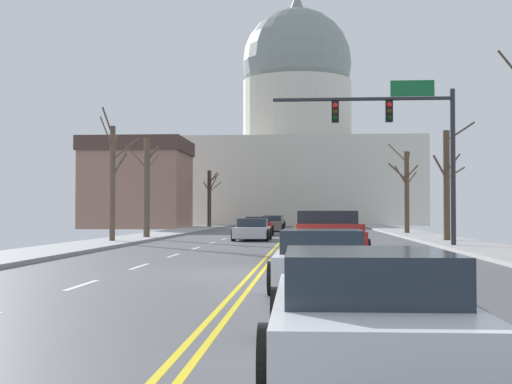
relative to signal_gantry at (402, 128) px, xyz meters
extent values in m
cube|color=#505055|center=(-5.44, -13.05, -5.26)|extent=(14.00, 180.00, 0.06)
cube|color=yellow|center=(-5.56, -13.05, -5.23)|extent=(0.10, 176.40, 0.00)
cube|color=yellow|center=(-5.32, -13.05, -5.23)|extent=(0.10, 176.40, 0.00)
cube|color=silver|center=(-1.94, -21.55, -5.23)|extent=(0.12, 2.20, 0.00)
cube|color=silver|center=(-1.94, -16.35, -5.23)|extent=(0.12, 2.20, 0.00)
cube|color=silver|center=(-1.94, -11.15, -5.23)|extent=(0.12, 2.20, 0.00)
cube|color=silver|center=(-1.94, -5.95, -5.23)|extent=(0.12, 2.20, 0.00)
cube|color=silver|center=(-1.94, -0.75, -5.23)|extent=(0.12, 2.20, 0.00)
cube|color=silver|center=(-1.94, 4.45, -5.23)|extent=(0.12, 2.20, 0.00)
cube|color=silver|center=(-1.94, 9.65, -5.23)|extent=(0.12, 2.20, 0.00)
cube|color=silver|center=(-1.94, 14.85, -5.23)|extent=(0.12, 2.20, 0.00)
cube|color=silver|center=(-1.94, 20.05, -5.23)|extent=(0.12, 2.20, 0.00)
cube|color=silver|center=(-1.94, 25.25, -5.23)|extent=(0.12, 2.20, 0.00)
cube|color=silver|center=(-1.94, 30.45, -5.23)|extent=(0.12, 2.20, 0.00)
cube|color=silver|center=(-1.94, 35.65, -5.23)|extent=(0.12, 2.20, 0.00)
cube|color=silver|center=(-1.94, 40.85, -5.23)|extent=(0.12, 2.20, 0.00)
cube|color=silver|center=(-1.94, 46.05, -5.23)|extent=(0.12, 2.20, 0.00)
cube|color=silver|center=(-1.94, 51.25, -5.23)|extent=(0.12, 2.20, 0.00)
cube|color=silver|center=(-8.94, -16.35, -5.23)|extent=(0.12, 2.20, 0.00)
cube|color=silver|center=(-8.94, -11.15, -5.23)|extent=(0.12, 2.20, 0.00)
cube|color=silver|center=(-8.94, -5.95, -5.23)|extent=(0.12, 2.20, 0.00)
cube|color=silver|center=(-8.94, -0.75, -5.23)|extent=(0.12, 2.20, 0.00)
cube|color=silver|center=(-8.94, 4.45, -5.23)|extent=(0.12, 2.20, 0.00)
cube|color=silver|center=(-8.94, 9.65, -5.23)|extent=(0.12, 2.20, 0.00)
cube|color=silver|center=(-8.94, 14.85, -5.23)|extent=(0.12, 2.20, 0.00)
cube|color=silver|center=(-8.94, 20.05, -5.23)|extent=(0.12, 2.20, 0.00)
cube|color=silver|center=(-8.94, 25.25, -5.23)|extent=(0.12, 2.20, 0.00)
cube|color=silver|center=(-8.94, 30.45, -5.23)|extent=(0.12, 2.20, 0.00)
cube|color=silver|center=(-8.94, 35.65, -5.23)|extent=(0.12, 2.20, 0.00)
cube|color=silver|center=(-8.94, 40.85, -5.23)|extent=(0.12, 2.20, 0.00)
cube|color=silver|center=(-8.94, 46.05, -5.23)|extent=(0.12, 2.20, 0.00)
cube|color=silver|center=(-8.94, 51.25, -5.23)|extent=(0.12, 2.20, 0.00)
cylinder|color=#28282D|center=(2.16, 0.01, -1.70)|extent=(0.22, 0.22, 6.77)
cylinder|color=#28282D|center=(-1.74, 0.01, 1.28)|extent=(7.80, 0.16, 0.16)
cube|color=black|center=(-0.57, 0.01, 0.72)|extent=(0.32, 0.28, 0.92)
sphere|color=red|center=(-0.57, -0.15, 1.00)|extent=(0.22, 0.22, 0.22)
sphere|color=#332B05|center=(-0.57, -0.15, 0.72)|extent=(0.22, 0.22, 0.22)
sphere|color=black|center=(-0.57, -0.15, 0.44)|extent=(0.22, 0.22, 0.22)
cube|color=black|center=(-2.91, 0.01, 0.72)|extent=(0.32, 0.28, 0.92)
sphere|color=red|center=(-2.91, -0.15, 1.00)|extent=(0.22, 0.22, 0.22)
sphere|color=#332B05|center=(-2.91, -0.15, 0.72)|extent=(0.22, 0.22, 0.22)
sphere|color=black|center=(-2.91, -0.15, 0.44)|extent=(0.22, 0.22, 0.22)
cube|color=#146033|center=(0.45, 0.03, 1.73)|extent=(1.90, 0.06, 0.70)
cube|color=beige|center=(-5.44, 60.63, 0.03)|extent=(30.43, 19.90, 10.53)
cylinder|color=beige|center=(-5.44, 60.63, 9.27)|extent=(13.99, 13.99, 7.94)
sphere|color=gray|center=(-5.44, 60.63, 15.69)|extent=(14.03, 14.03, 14.03)
cone|color=gray|center=(-5.44, 60.63, 23.91)|extent=(1.80, 1.80, 2.40)
cube|color=#9EA3A8|center=(-3.55, -3.47, -4.78)|extent=(1.92, 4.62, 0.58)
cube|color=#232D38|center=(-3.54, -3.82, -4.30)|extent=(1.67, 2.00, 0.39)
cylinder|color=black|center=(-4.50, -2.05, -4.91)|extent=(0.23, 0.64, 0.64)
cylinder|color=black|center=(-2.63, -2.03, -4.91)|extent=(0.23, 0.64, 0.64)
cylinder|color=black|center=(-4.47, -4.91, -4.91)|extent=(0.23, 0.64, 0.64)
cylinder|color=black|center=(-2.60, -4.89, -4.91)|extent=(0.23, 0.64, 0.64)
cube|color=maroon|center=(-3.51, -9.16, -4.61)|extent=(2.03, 5.48, 0.80)
cube|color=#1E2833|center=(-3.51, -8.40, -3.92)|extent=(1.87, 1.86, 0.58)
cube|color=maroon|center=(-3.51, -11.84, -4.10)|extent=(1.87, 0.10, 0.22)
cylinder|color=black|center=(-4.53, -7.52, -4.83)|extent=(0.28, 0.80, 0.80)
cylinder|color=black|center=(-2.50, -7.52, -4.83)|extent=(0.28, 0.80, 0.80)
cylinder|color=black|center=(-4.53, -10.81, -4.83)|extent=(0.28, 0.80, 0.80)
cylinder|color=black|center=(-2.49, -10.81, -4.83)|extent=(0.28, 0.80, 0.80)
cube|color=silver|center=(-3.85, -16.61, -4.77)|extent=(1.86, 4.35, 0.60)
cube|color=#232D38|center=(-3.85, -16.87, -4.25)|extent=(1.61, 2.02, 0.45)
cylinder|color=black|center=(-4.73, -15.26, -4.91)|extent=(0.23, 0.64, 0.64)
cylinder|color=black|center=(-2.93, -15.29, -4.91)|extent=(0.23, 0.64, 0.64)
cylinder|color=black|center=(-4.77, -17.94, -4.91)|extent=(0.23, 0.64, 0.64)
cylinder|color=black|center=(-2.97, -17.97, -4.91)|extent=(0.23, 0.64, 0.64)
cube|color=silver|center=(-3.55, -23.93, -4.79)|extent=(1.87, 4.67, 0.56)
cube|color=#232D38|center=(-3.55, -24.20, -4.28)|extent=(1.62, 2.18, 0.46)
cylinder|color=black|center=(-4.47, -22.50, -4.91)|extent=(0.23, 0.64, 0.64)
cylinder|color=black|center=(-2.67, -22.48, -4.91)|extent=(0.23, 0.64, 0.64)
cylinder|color=black|center=(-4.43, -25.38, -4.91)|extent=(0.23, 0.64, 0.64)
cylinder|color=black|center=(-2.63, -25.36, -4.91)|extent=(0.23, 0.64, 0.64)
cube|color=silver|center=(-7.19, 8.08, -4.78)|extent=(1.81, 4.44, 0.58)
cube|color=#232D38|center=(-7.19, 8.48, -4.26)|extent=(1.59, 1.99, 0.46)
cylinder|color=black|center=(-6.29, 6.71, -4.91)|extent=(0.22, 0.64, 0.64)
cylinder|color=black|center=(-8.09, 6.71, -4.91)|extent=(0.22, 0.64, 0.64)
cylinder|color=black|center=(-6.29, 9.46, -4.91)|extent=(0.22, 0.64, 0.64)
cylinder|color=black|center=(-8.09, 9.46, -4.91)|extent=(0.22, 0.64, 0.64)
cube|color=#B71414|center=(-7.48, 17.15, -4.72)|extent=(2.04, 4.28, 0.70)
cube|color=#232D38|center=(-7.49, 17.42, -4.18)|extent=(1.73, 1.99, 0.39)
cylinder|color=black|center=(-6.49, 15.88, -4.91)|extent=(0.24, 0.65, 0.64)
cylinder|color=black|center=(-8.38, 15.81, -4.91)|extent=(0.24, 0.65, 0.64)
cylinder|color=black|center=(-6.59, 18.49, -4.91)|extent=(0.24, 0.65, 0.64)
cylinder|color=black|center=(-8.47, 18.42, -4.91)|extent=(0.24, 0.65, 0.64)
cube|color=#6B6056|center=(-7.01, 26.39, -4.73)|extent=(1.77, 4.65, 0.67)
cube|color=#232D38|center=(-7.01, 26.80, -4.19)|extent=(1.55, 2.12, 0.42)
cylinder|color=black|center=(-6.15, 24.95, -4.91)|extent=(0.22, 0.64, 0.64)
cylinder|color=black|center=(-7.89, 24.96, -4.91)|extent=(0.22, 0.64, 0.64)
cylinder|color=black|center=(-6.13, 27.82, -4.91)|extent=(0.22, 0.64, 0.64)
cylinder|color=black|center=(-7.88, 27.83, -4.91)|extent=(0.22, 0.64, 0.64)
cube|color=navy|center=(-7.41, 38.37, -4.75)|extent=(1.98, 4.62, 0.63)
cube|color=#232D38|center=(-7.41, 38.53, -4.22)|extent=(1.71, 2.32, 0.44)
cylinder|color=black|center=(-6.49, 36.93, -4.91)|extent=(0.23, 0.64, 0.64)
cylinder|color=black|center=(-8.38, 36.97, -4.91)|extent=(0.23, 0.64, 0.64)
cylinder|color=black|center=(-6.43, 39.77, -4.91)|extent=(0.23, 0.64, 0.64)
cylinder|color=black|center=(-8.33, 39.80, -4.91)|extent=(0.23, 0.64, 0.64)
cube|color=#8C6656|center=(-20.60, 36.87, -1.61)|extent=(9.33, 9.15, 7.24)
cube|color=#47332D|center=(-20.60, 36.87, 2.70)|extent=(9.71, 9.52, 1.37)
cylinder|color=#4C3D2D|center=(2.68, 18.16, -2.29)|extent=(0.34, 0.34, 5.59)
cylinder|color=#4C3D2D|center=(3.06, 18.58, -1.34)|extent=(0.87, 0.95, 0.99)
cylinder|color=#4C3D2D|center=(2.06, 18.19, -0.89)|extent=(1.31, 0.18, 1.25)
cylinder|color=#4C3D2D|center=(2.23, 17.80, -1.18)|extent=(1.01, 0.83, 1.37)
cylinder|color=#4C3D2D|center=(2.96, 17.56, -0.91)|extent=(0.68, 1.29, 0.82)
cylinder|color=#4C3D2D|center=(2.71, 17.78, -0.26)|extent=(0.19, 0.87, 1.36)
cylinder|color=#4C3D2D|center=(2.28, 17.85, -1.23)|extent=(0.88, 0.71, 0.99)
cylinder|color=#4C3D2D|center=(2.07, 18.23, 0.40)|extent=(1.27, 0.23, 1.31)
cylinder|color=#423328|center=(-13.93, 39.41, -2.29)|extent=(0.39, 0.39, 5.60)
cylinder|color=#423328|center=(-13.27, 39.02, -1.15)|extent=(1.38, 0.86, 1.00)
cylinder|color=#423328|center=(-13.81, 39.14, -0.53)|extent=(0.34, 0.65, 0.89)
cylinder|color=#423328|center=(-13.55, 39.48, -0.24)|extent=(0.87, 0.27, 1.20)
cylinder|color=#423328|center=(-14.15, 39.66, -1.30)|extent=(0.55, 0.59, 0.89)
cylinder|color=#423328|center=(-13.53, 39.13, -0.89)|extent=(0.90, 0.69, 1.51)
cylinder|color=#423328|center=(-13.44, 39.36, -0.26)|extent=(1.04, 0.20, 0.89)
cylinder|color=#423328|center=(-14.17, 39.14, -1.12)|extent=(0.62, 0.67, 0.92)
cylinder|color=brown|center=(-13.82, 3.54, -2.23)|extent=(0.27, 0.27, 5.72)
cylinder|color=brown|center=(-13.49, 3.58, -1.31)|extent=(0.77, 0.18, 1.19)
cylinder|color=brown|center=(-13.99, 3.03, 0.25)|extent=(0.41, 1.10, 1.48)
cylinder|color=brown|center=(-13.09, 3.24, -0.55)|extent=(1.54, 0.70, 1.07)
cylinder|color=brown|center=(-13.87, 4.09, -0.28)|extent=(0.21, 1.17, 1.22)
cylinder|color=brown|center=(-13.92, 2.97, 0.75)|extent=(0.29, 1.22, 1.34)
cylinder|color=#4C3D2D|center=(2.93, 5.43, -2.30)|extent=(0.34, 0.34, 5.58)
cylinder|color=#4C3D2D|center=(3.42, 5.63, -1.67)|extent=(1.05, 0.47, 0.66)
cylinder|color=#4C3D2D|center=(3.10, 6.07, -0.87)|extent=(0.45, 1.37, 1.30)
cylinder|color=#4C3D2D|center=(2.54, 5.05, -1.42)|extent=(0.91, 0.90, 1.22)
cylinder|color=#4C3D2D|center=(3.16, 4.96, -1.21)|extent=(0.57, 1.04, 0.89)
cylinder|color=#4C3D2D|center=(3.66, 5.51, 0.44)|extent=(1.52, 0.26, 1.05)
cylinder|color=brown|center=(-13.33, 8.99, -2.24)|extent=(0.36, 0.36, 5.71)
cylinder|color=brown|center=(-13.09, 9.43, -0.75)|extent=(0.57, 0.95, 0.85)
cylinder|color=brown|center=(-13.16, 8.66, -0.58)|extent=(0.46, 0.77, 0.78)
cylinder|color=brown|center=(-13.98, 9.07, -0.47)|extent=(1.36, 0.24, 1.46)
cylinder|color=brown|center=(-12.99, 8.91, -0.33)|extent=(0.80, 0.29, 0.90)
camera|label=1|loc=(-4.13, -31.29, -3.67)|focal=50.00mm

